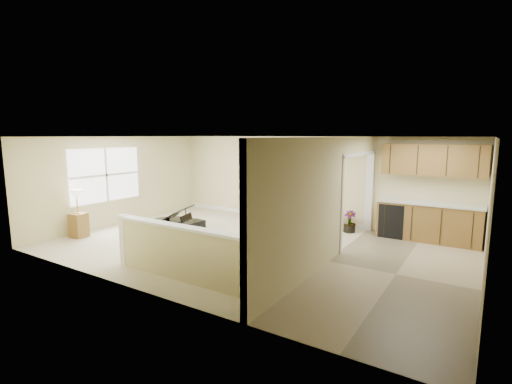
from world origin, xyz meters
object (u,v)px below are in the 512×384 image
Objects in this scene: accent_table at (260,205)px; lamp_stand at (78,217)px; piano_bench at (190,231)px; small_plant at (350,223)px; loveseat at (323,216)px; piano at (169,208)px; palm_plant at (257,200)px.

lamp_stand is at bearing -123.80° from accent_table.
piano_bench is 1.23× the size of small_plant.
lamp_stand is at bearing -153.91° from loveseat.
piano_bench is 2.93m from accent_table.
loveseat is at bearing 3.78° from accent_table.
piano reaches higher than accent_table.
piano is 3.75× the size of small_plant.
piano_bench is 1.05× the size of accent_table.
small_plant is at bearing -30.10° from loveseat.
small_plant reaches higher than piano_bench.
loveseat is 2.86× the size of small_plant.
lamp_stand is at bearing -123.05° from palm_plant.
accent_table reaches higher than piano_bench.
palm_plant is (1.18, 2.52, -0.03)m from piano.
small_plant is (3.00, 2.83, 0.01)m from piano_bench.
palm_plant reaches higher than piano_bench.
small_plant is at bearing 43.34° from piano_bench.
accent_table is 0.50× the size of palm_plant.
palm_plant is at bearing 56.95° from lamp_stand.
loveseat is 2.43× the size of accent_table.
palm_plant reaches higher than loveseat.
piano is at bearing -156.55° from loveseat.
piano_bench is 0.53× the size of palm_plant.
loveseat reaches higher than accent_table.
piano is 1.60× the size of palm_plant.
piano_bench is at bearing -36.73° from piano.
lamp_stand is (-1.51, -1.62, -0.11)m from piano.
small_plant is at bearing -1.61° from accent_table.
piano_bench is 2.92m from palm_plant.
small_plant is at bearing 36.07° from lamp_stand.
palm_plant is at bearing 47.14° from piano.
piano is at bearing -115.15° from palm_plant.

